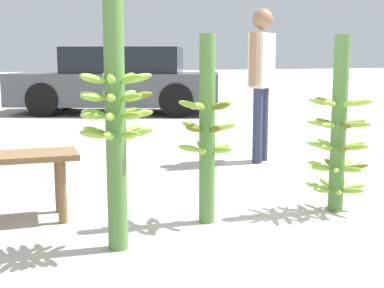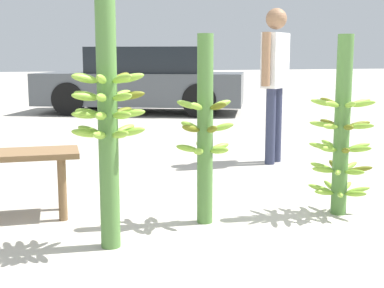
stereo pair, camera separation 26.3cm
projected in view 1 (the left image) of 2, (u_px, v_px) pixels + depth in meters
name	position (u px, v px, depth m)	size (l,w,h in m)	color
ground_plane	(243.00, 236.00, 3.43)	(80.00, 80.00, 0.00)	#B2AA9E
banana_stalk_left	(115.00, 121.00, 3.08)	(0.44, 0.44, 1.46)	#4C7A38
banana_stalk_center	(207.00, 130.00, 3.62)	(0.40, 0.40, 1.29)	#4C7A38
banana_stalk_right	(338.00, 132.00, 3.90)	(0.46, 0.46, 1.29)	#4C7A38
vendor_person	(262.00, 70.00, 5.70)	(0.49, 0.41, 1.64)	#2D334C
parked_car	(119.00, 81.00, 10.87)	(4.47, 3.40, 1.33)	#4C5156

